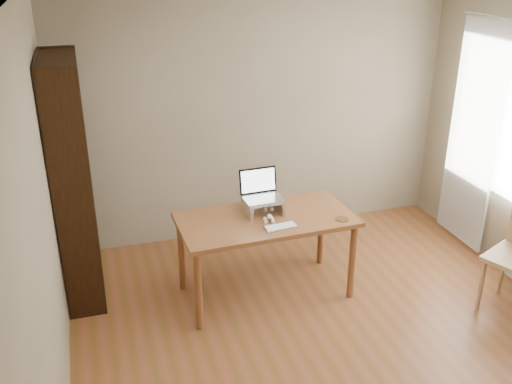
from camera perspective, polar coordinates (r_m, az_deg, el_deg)
name	(u,v)px	position (r m, az deg, el deg)	size (l,w,h in m)	color
room	(361,201)	(3.88, 10.42, -0.88)	(4.04, 4.54, 2.64)	brown
bookshelf	(73,182)	(5.01, -17.79, 0.97)	(0.30, 0.90, 2.10)	black
curtains	(512,153)	(5.56, 24.24, 3.57)	(0.03, 1.90, 2.25)	silver
desk	(266,227)	(4.88, 0.99, -3.51)	(1.52, 0.81, 0.75)	brown
laptop_stand	(263,205)	(4.87, 0.72, -1.28)	(0.32, 0.25, 0.13)	silver
laptop	(261,190)	(4.87, 0.52, 0.16)	(0.34, 0.29, 0.23)	silver
keyboard	(281,227)	(4.66, 2.49, -3.51)	(0.28, 0.14, 0.02)	silver
coaster	(342,219)	(4.85, 8.60, -2.69)	(0.11, 0.11, 0.01)	brown
cat	(265,206)	(4.91, 0.87, -1.36)	(0.23, 0.47, 0.14)	#4C463C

